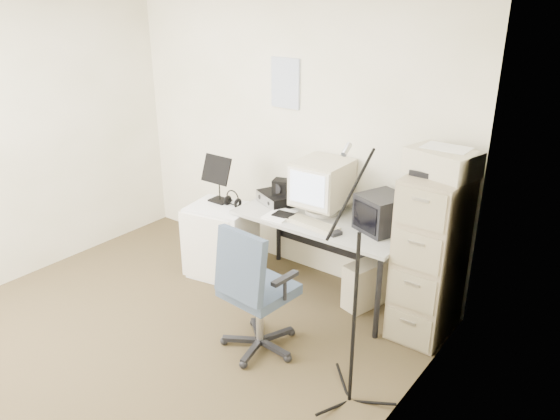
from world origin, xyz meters
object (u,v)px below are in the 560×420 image
Objects in this scene: desk at (322,257)px; side_cart at (222,241)px; filing_cabinet at (431,256)px; office_chair at (259,288)px.

side_cart is (-0.94, -0.26, -0.02)m from desk.
desk is 0.97m from side_cart.
filing_cabinet is 0.87× the size of desk.
filing_cabinet is 1.87× the size of side_cart.
office_chair is at bearing -44.58° from side_cart.
desk is at bearing -178.19° from filing_cabinet.
office_chair is 1.22m from side_cart.
filing_cabinet is 1.26× the size of office_chair.
desk is (-0.95, -0.03, -0.29)m from filing_cabinet.
office_chair reaches higher than side_cart.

